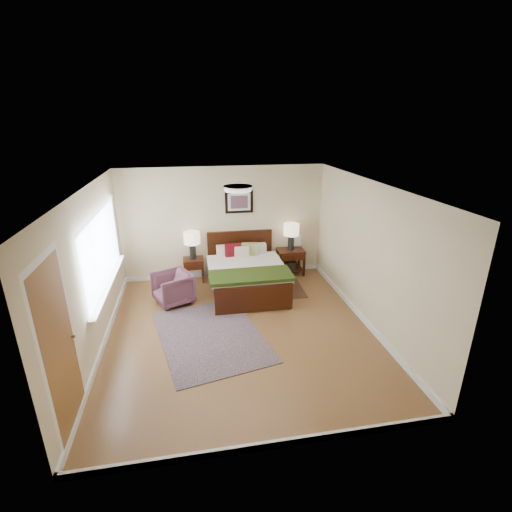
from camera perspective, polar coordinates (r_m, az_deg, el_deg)
name	(u,v)px	position (r m, az deg, el deg)	size (l,w,h in m)	color
floor	(240,330)	(6.55, -2.43, -11.37)	(5.00, 5.00, 0.00)	brown
back_wall	(224,223)	(8.35, -4.98, 5.09)	(4.50, 0.04, 2.50)	beige
front_wall	(274,355)	(3.81, 2.77, -14.95)	(4.50, 0.04, 2.50)	beige
left_wall	(92,273)	(6.13, -23.92, -2.46)	(0.04, 5.00, 2.50)	beige
right_wall	(369,255)	(6.65, 16.97, 0.18)	(0.04, 5.00, 2.50)	beige
ceiling	(238,186)	(5.65, -2.81, 10.71)	(4.50, 5.00, 0.02)	white
window	(104,250)	(6.72, -22.38, 0.85)	(0.11, 2.72, 1.32)	silver
door	(60,350)	(4.71, -27.94, -12.67)	(0.06, 1.00, 2.18)	silver
ceil_fixture	(238,188)	(5.65, -2.80, 10.36)	(0.44, 0.44, 0.08)	white
bed	(246,270)	(7.75, -1.54, -2.11)	(1.60, 1.92, 1.04)	#371708
wall_art	(239,202)	(8.25, -2.61, 8.31)	(0.62, 0.05, 0.50)	black
nightstand_left	(194,264)	(8.34, -9.58, -1.22)	(0.44, 0.40, 0.53)	#371708
nightstand_right	(291,259)	(8.66, 5.33, -0.51)	(0.61, 0.45, 0.60)	#371708
lamp_left	(192,240)	(8.18, -9.81, 2.41)	(0.35, 0.35, 0.61)	black
lamp_right	(291,232)	(8.46, 5.45, 3.74)	(0.35, 0.35, 0.61)	black
armchair	(173,288)	(7.49, -12.66, -4.85)	(0.67, 0.69, 0.63)	brown
rug_persian	(210,336)	(6.44, -7.02, -12.07)	(1.61, 2.27, 0.01)	#0C163E
rug_navy	(284,287)	(8.11, 4.29, -4.76)	(0.77, 1.15, 0.01)	black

